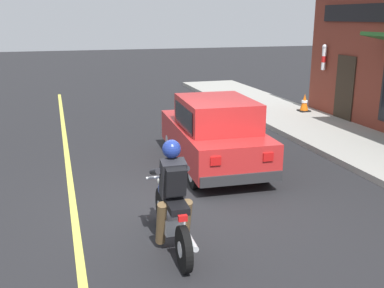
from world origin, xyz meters
The scene contains 6 objects.
ground_plane centered at (0.00, 0.00, 0.00)m, with size 80.00×80.00×0.00m, color black.
sidewalk_curb centered at (5.38, 3.00, 0.07)m, with size 2.60×22.00×0.14m, color #9E9B93.
lane_stripe centered at (-1.80, 3.00, 0.00)m, with size 0.12×19.80×0.01m, color #D1C64C.
motorcycle_with_rider centered at (-0.47, -1.48, 0.68)m, with size 0.56×2.02×1.62m.
car_hatchback centered at (1.32, 1.75, 0.77)m, with size 1.83×3.86×1.57m.
traffic_cone centered at (6.11, 6.01, 0.43)m, with size 0.36×0.36×0.60m.
Camera 1 is at (-1.93, -7.23, 3.24)m, focal length 42.00 mm.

